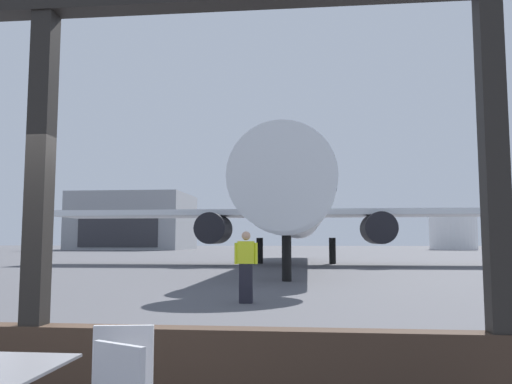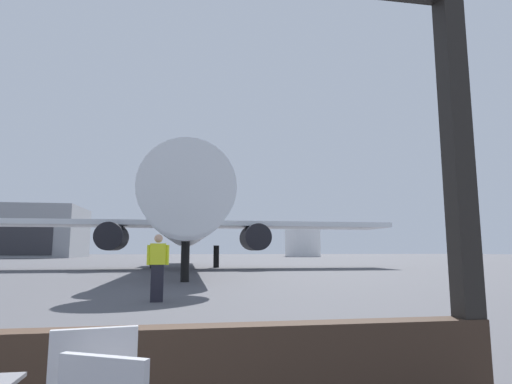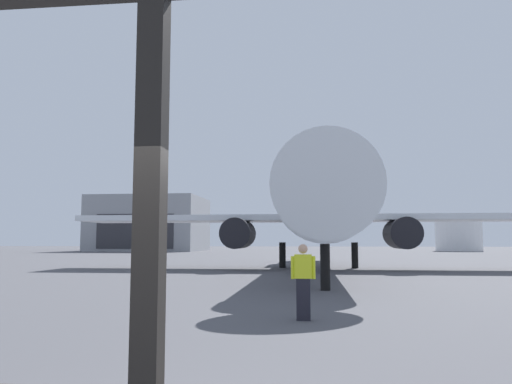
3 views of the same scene
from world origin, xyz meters
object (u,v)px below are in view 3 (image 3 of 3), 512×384
ground_crew_worker (303,281)px  fuel_storage_tank (458,234)px  distant_hangar (150,224)px  airplane (318,213)px

ground_crew_worker → fuel_storage_tank: size_ratio=0.22×
ground_crew_worker → distant_hangar: (-28.48, 73.93, 3.88)m
distant_hangar → fuel_storage_tank: (54.71, 4.21, -1.72)m
ground_crew_worker → distant_hangar: distant_hangar is taller
airplane → distant_hangar: size_ratio=1.74×
ground_crew_worker → distant_hangar: 79.32m
distant_hangar → fuel_storage_tank: distant_hangar is taller
airplane → ground_crew_worker: 19.55m
airplane → distant_hangar: airplane is taller
airplane → ground_crew_worker: size_ratio=18.68×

